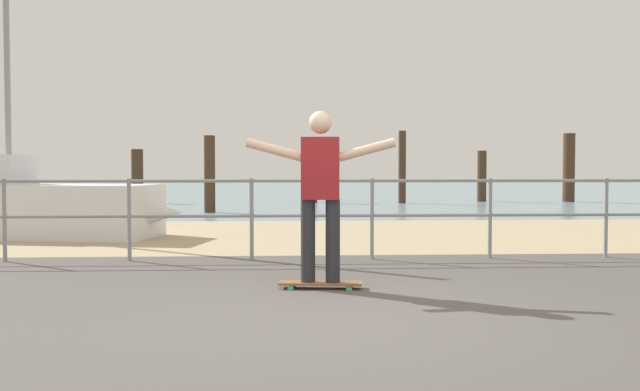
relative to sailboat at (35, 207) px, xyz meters
The scene contains 13 objects.
ground_plane 9.03m from the sailboat, 59.55° to the right, with size 24.00×10.00×0.04m, color #514C49.
beach_strip 4.61m from the sailboat, ahead, with size 24.00×6.00×0.04m, color tan.
sea_surface 28.60m from the sailboat, 80.81° to the left, with size 72.00×50.00×0.04m, color #75939E.
railing_fence 4.37m from the sailboat, 46.57° to the right, with size 13.79×0.05×1.05m.
sailboat is the anchor object (origin of this frame).
skateboard 6.99m from the sailboat, 49.64° to the right, with size 0.82×0.30×0.08m.
skateboarder 6.99m from the sailboat, 49.64° to the right, with size 1.45×0.27×1.65m.
groyne_post_0 11.28m from the sailboat, 92.83° to the left, with size 0.38×0.38×1.76m, color #422D1E.
groyne_post_1 6.61m from the sailboat, 69.59° to the left, with size 0.28×0.28×1.99m, color #422D1E.
groyne_post_2 12.13m from the sailboat, 64.85° to the left, with size 0.30×0.30×1.75m, color #422D1E.
groyne_post_3 13.19m from the sailboat, 52.58° to the left, with size 0.24×0.24×2.34m, color #422D1E.
groyne_post_4 15.72m from the sailboat, 46.30° to the left, with size 0.30×0.30×1.73m, color #422D1E.
groyne_post_5 17.63m from the sailboat, 38.88° to the left, with size 0.39×0.39×2.30m, color #422D1E.
Camera 1 is at (-0.42, -5.36, 1.20)m, focal length 39.85 mm.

